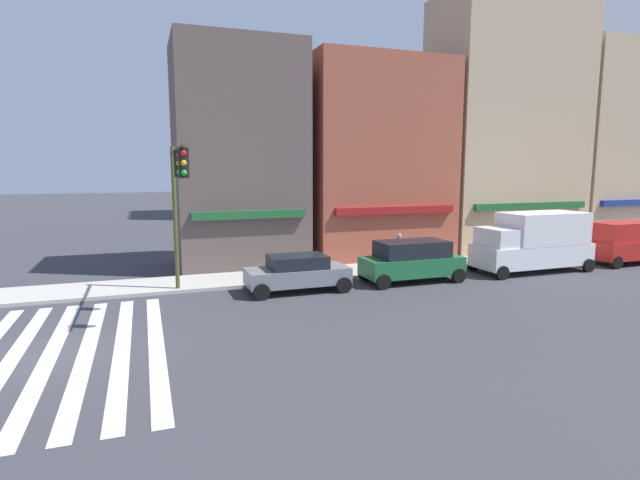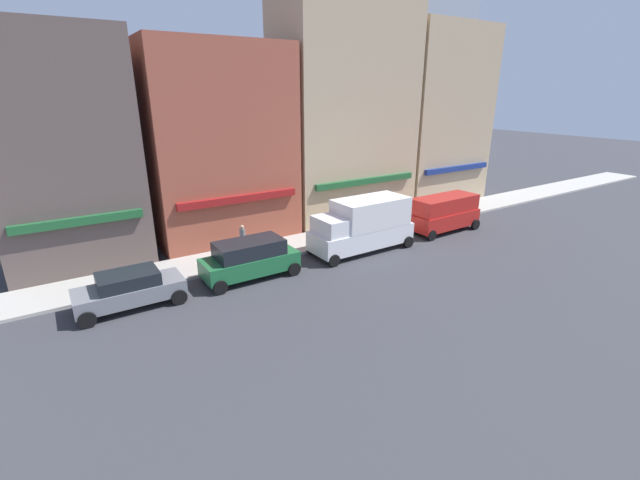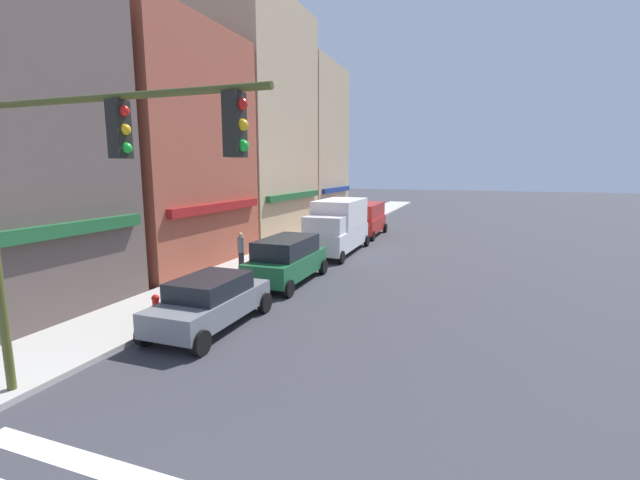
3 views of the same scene
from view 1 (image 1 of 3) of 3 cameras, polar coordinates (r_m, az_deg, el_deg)
The scene contains 11 objects.
ground_plane at distance 16.56m, azimuth -28.45°, elevation -11.45°, with size 200.00×200.00×0.00m, color #38383D.
sidewalk_left at distance 23.70m, azimuth -25.72°, elevation -5.32°, with size 120.00×3.00×0.15m.
crosswalk_stripes at distance 16.56m, azimuth -28.45°, elevation -11.44°, with size 6.23×10.80×0.01m.
storefront_row at distance 33.30m, azimuth 16.65°, elevation 10.44°, with size 33.98×5.30×15.68m.
traffic_signal at distance 19.54m, azimuth -15.97°, elevation 5.74°, with size 0.32×6.39×6.18m.
sedan_grey at distance 21.53m, azimuth -2.59°, elevation -3.71°, with size 4.41×2.02×1.59m.
suv_green at distance 23.69m, azimuth 10.45°, elevation -2.27°, with size 4.70×2.12×1.94m.
box_truck_white at distance 27.78m, azimuth 23.22°, elevation -0.10°, with size 6.22×2.42×3.04m.
van_red at distance 32.77m, azimuth 31.92°, elevation -0.04°, with size 5.04×2.22×2.34m.
pedestrian_grey_coat at distance 26.34m, azimuth 9.02°, elevation -1.08°, with size 0.32×0.32×1.77m.
fire_hydrant at distance 23.06m, azimuth -4.85°, elevation -3.51°, with size 0.24×0.24×0.84m.
Camera 1 is at (2.73, -15.45, 5.31)m, focal length 28.00 mm.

